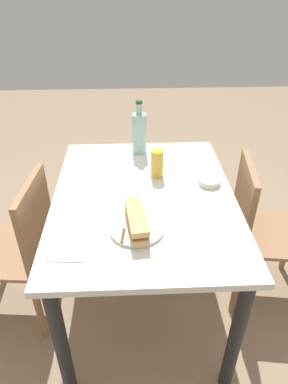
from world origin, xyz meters
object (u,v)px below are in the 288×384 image
Objects in this scene: chair_near at (258,226)px; baguette_sandwich_near at (137,220)px; chair_far at (21,244)px; olive_bowl at (209,181)px; plate_near at (137,228)px; dining_table at (144,216)px; knife_near at (124,229)px; water_bottle at (139,133)px; beer_glass at (157,164)px.

chair_near is 0.80m from baguette_sandwich_near.
chair_far is 0.99m from olive_bowl.
dining_table is at bearing -9.53° from plate_near.
knife_near is (-0.25, -0.52, 0.29)m from chair_far.
water_bottle is at bearing 0.84° from dining_table.
knife_near is (-0.34, 0.71, 0.29)m from chair_near.
baguette_sandwich_near is 0.06m from knife_near.
plate_near is (-0.32, 0.66, 0.28)m from chair_near.
chair_near is (0.09, -1.23, 0.00)m from chair_far.
beer_glass reaches higher than knife_near.
beer_glass is (0.18, -0.69, 0.35)m from chair_far.
chair_far is at bearing 104.41° from beer_glass.
chair_near is 0.84m from knife_near.
chair_far and chair_near have the same top height.
water_bottle is (0.44, -0.61, 0.39)m from chair_far.
baguette_sandwich_near reaches higher than olive_bowl.
knife_near reaches higher than plate_near.
knife_near is 1.25× the size of beer_glass.
chair_far is at bearing 64.40° from knife_near.
beer_glass is at bearing -75.59° from chair_far.
plate_near reaches higher than dining_table.
chair_near reaches higher than dining_table.
baguette_sandwich_near is at bearing 170.47° from dining_table.
chair_near is 3.77× the size of plate_near.
beer_glass is at bearing -15.38° from baguette_sandwich_near.
water_bottle reaches higher than beer_glass.
baguette_sandwich_near is at bearing 0.00° from plate_near.
chair_near reaches higher than knife_near.
water_bottle reaches higher than olive_bowl.
knife_near is at bearing 108.31° from baguette_sandwich_near.
chair_near is 2.81× the size of water_bottle.
olive_bowl is at bearing -50.14° from knife_near.
chair_near reaches higher than baguette_sandwich_near.
beer_glass is (0.41, -0.11, 0.06)m from plate_near.
chair_far is 0.85m from water_bottle.
beer_glass is at bearing -21.01° from knife_near.
olive_bowl reaches higher than knife_near.
plate_near is 0.43m from beer_glass.
knife_near is at bearing 129.86° from olive_bowl.
baguette_sandwich_near is 1.68× the size of beer_glass.
olive_bowl is (0.01, 0.30, 0.29)m from chair_near.
knife_near reaches higher than dining_table.
dining_table is at bearing 105.10° from olive_bowl.
water_bottle is at bearing 43.34° from olive_bowl.
knife_near is at bearing 115.42° from chair_near.
olive_bowl is (-0.35, -0.33, -0.11)m from water_bottle.
beer_glass is (0.41, -0.11, 0.02)m from baguette_sandwich_near.
beer_glass is (0.43, -0.16, 0.05)m from knife_near.
chair_far reaches higher than baguette_sandwich_near.
water_bottle is at bearing -7.03° from knife_near.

